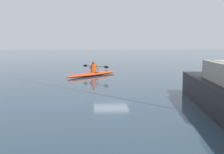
# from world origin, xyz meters

# --- Properties ---
(ground_plane) EXTENTS (160.00, 160.00, 0.00)m
(ground_plane) POSITION_xyz_m (0.00, 0.00, 0.00)
(ground_plane) COLOR #233847
(kayak) EXTENTS (3.81, 4.01, 0.26)m
(kayak) POSITION_xyz_m (1.32, 0.90, 0.13)
(kayak) COLOR red
(kayak) RESTS_ON ground
(kayaker) EXTENTS (1.76, 1.65, 0.76)m
(kayaker) POSITION_xyz_m (1.25, 0.83, 0.59)
(kayaker) COLOR #E04C14
(kayaker) RESTS_ON kayak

